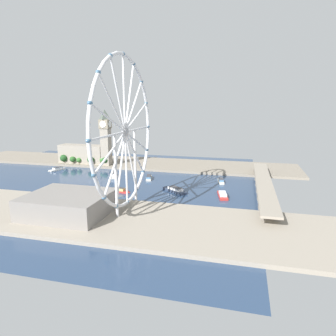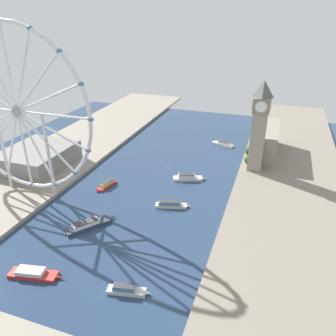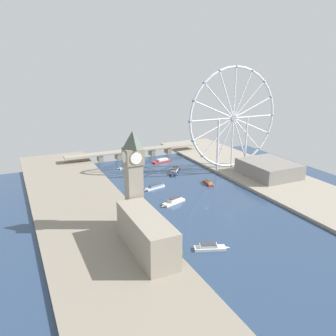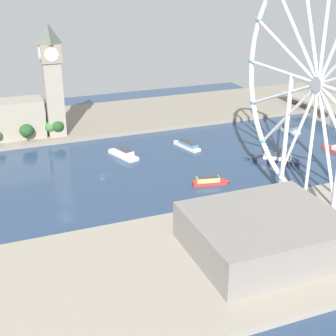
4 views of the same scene
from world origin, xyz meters
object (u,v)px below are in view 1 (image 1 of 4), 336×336
tour_boat_1 (223,195)px  parliament_block (82,154)px  tour_boat_4 (174,190)px  tour_boat_6 (120,190)px  clock_tower (106,136)px  tour_boat_2 (57,169)px  tour_boat_5 (114,175)px  river_bridge (264,185)px  tour_boat_0 (149,177)px  tour_boat_3 (221,181)px  riverside_hall (68,204)px  ferris_wheel (125,133)px

tour_boat_1 → parliament_block: bearing=52.5°
tour_boat_4 → tour_boat_6: 58.07m
clock_tower → tour_boat_2: size_ratio=2.98×
tour_boat_5 → tour_boat_6: bearing=-169.8°
parliament_block → river_bridge: parliament_block is taller
tour_boat_0 → tour_boat_6: 63.09m
tour_boat_3 → tour_boat_6: 120.62m
river_bridge → tour_boat_3: (-30.26, -46.65, -6.37)m
tour_boat_5 → tour_boat_1: bearing=-128.7°
tour_boat_1 → tour_boat_3: bearing=-4.6°
tour_boat_3 → riverside_hall: bearing=130.6°
tour_boat_2 → parliament_block: bearing=-176.3°
tour_boat_2 → tour_boat_6: size_ratio=1.13×
tour_boat_3 → tour_boat_4: bearing=126.8°
riverside_hall → river_bridge: riverside_hall is taller
tour_boat_0 → tour_boat_6: tour_boat_6 is taller
river_bridge → tour_boat_4: size_ratio=6.16×
ferris_wheel → tour_boat_0: ferris_wheel is taller
parliament_block → tour_boat_3: 220.92m
clock_tower → riverside_hall: 203.97m
tour_boat_0 → tour_boat_6: bearing=153.5°
tour_boat_5 → tour_boat_6: tour_boat_5 is taller
parliament_block → tour_boat_1: bearing=63.3°
tour_boat_2 → ferris_wheel: bearing=71.6°
tour_boat_1 → tour_boat_6: bearing=85.4°
tour_boat_6 → tour_boat_5: bearing=130.8°
tour_boat_0 → tour_boat_3: (-4.55, 88.12, -0.00)m
tour_boat_1 → tour_boat_4: bearing=74.1°
riverside_hall → tour_boat_2: bearing=-143.2°
riverside_hall → tour_boat_5: riverside_hall is taller
river_bridge → tour_boat_2: (-40.12, -274.03, -6.45)m
ferris_wheel → tour_boat_5: size_ratio=4.31×
riverside_hall → tour_boat_0: size_ratio=2.30×
tour_boat_6 → tour_boat_0: bearing=90.0°
clock_tower → tour_boat_4: bearing=51.7°
river_bridge → tour_boat_2: 277.03m
clock_tower → ferris_wheel: size_ratio=0.63×
river_bridge → clock_tower: bearing=-110.0°
riverside_hall → river_bridge: 195.38m
tour_boat_1 → tour_boat_3: 55.21m
clock_tower → tour_boat_6: 141.16m
clock_tower → tour_boat_2: bearing=-55.8°
clock_tower → tour_boat_5: bearing=33.2°
parliament_block → river_bridge: size_ratio=0.34×
riverside_hall → tour_boat_4: bearing=144.3°
ferris_wheel → tour_boat_1: size_ratio=3.93×
clock_tower → river_bridge: 233.76m
tour_boat_3 → tour_boat_5: size_ratio=0.82×
parliament_block → ferris_wheel: bearing=39.4°
parliament_block → tour_boat_5: bearing=52.4°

